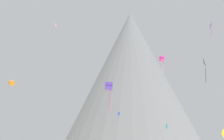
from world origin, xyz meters
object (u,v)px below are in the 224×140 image
Objects in this scene: kite_blue_low at (119,115)px; kite_magenta_mid at (162,59)px; kite_violet_high at (210,25)px; kite_cyan_low at (167,127)px; rock_massif at (130,81)px; kite_orange_mid at (12,83)px; kite_rainbow_high at (56,26)px; kite_indigo_mid at (109,86)px; kite_black_mid at (204,63)px.

kite_blue_low is 0.86× the size of kite_magenta_mid.
kite_magenta_mid is at bearing -22.14° from kite_blue_low.
kite_violet_high reaches higher than kite_cyan_low.
rock_massif is 29.29× the size of kite_magenta_mid.
kite_violet_high is 1.51× the size of kite_blue_low.
kite_cyan_low is at bearing -78.30° from rock_massif.
kite_magenta_mid is at bearing 129.10° from kite_orange_mid.
rock_massif is 65.94× the size of kite_rainbow_high.
rock_massif is at bearing 79.49° from kite_indigo_mid.
kite_blue_low is 35.76m from kite_rainbow_high.
kite_magenta_mid reaches higher than kite_orange_mid.
kite_orange_mid is (-7.57, -6.81, -15.81)m from kite_rainbow_high.
kite_cyan_low is at bearing -50.34° from kite_rainbow_high.
kite_blue_low is at bearing -95.82° from rock_massif.
rock_massif is at bearing -161.54° from kite_violet_high.
kite_cyan_low is 0.66× the size of kite_indigo_mid.
kite_cyan_low is at bearing 177.32° from kite_orange_mid.
kite_rainbow_high is 0.89× the size of kite_orange_mid.
rock_massif is 33.97× the size of kite_blue_low.
kite_blue_low is at bearing -23.85° from kite_rainbow_high.
kite_rainbow_high is (-28.93, -19.25, 24.12)m from kite_cyan_low.
rock_massif is 23.43× the size of kite_cyan_low.
kite_cyan_low is 45.61m from kite_orange_mid.
kite_rainbow_high is at bearing -89.63° from kite_violet_high.
rock_massif reaches higher than kite_magenta_mid.
kite_orange_mid reaches higher than kite_cyan_low.
kite_orange_mid is 32.86m from kite_magenta_mid.
kite_violet_high is at bearing 19.95° from kite_magenta_mid.
rock_massif is 82.23m from kite_magenta_mid.
kite_cyan_low is 35.42m from kite_magenta_mid.
kite_black_mid is at bearing 171.61° from kite_cyan_low.
kite_indigo_mid is 11.48m from kite_magenta_mid.
kite_blue_low reaches higher than kite_cyan_low.
kite_black_mid reaches higher than kite_magenta_mid.
kite_blue_low is at bearing 48.78° from kite_cyan_low.
kite_violet_high is 40.35m from kite_blue_low.
kite_indigo_mid is 22.98m from kite_orange_mid.
kite_cyan_low is 1.25× the size of kite_magenta_mid.
kite_indigo_mid is 1.90× the size of kite_magenta_mid.
rock_massif is at bearing 138.46° from kite_blue_low.
kite_indigo_mid is 3.79× the size of kite_orange_mid.
kite_indigo_mid is (-14.80, -33.27, 6.07)m from kite_cyan_low.
kite_cyan_low is 1.45× the size of kite_blue_low.
rock_massif is 15.45× the size of kite_indigo_mid.
kite_violet_high reaches higher than kite_magenta_mid.
kite_magenta_mid reaches higher than kite_indigo_mid.
kite_violet_high is at bearing 20.02° from kite_indigo_mid.
kite_violet_high is 1.30× the size of kite_magenta_mid.
kite_indigo_mid is (-23.31, -11.93, -16.51)m from kite_violet_high.
kite_violet_high is 30.95m from kite_indigo_mid.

